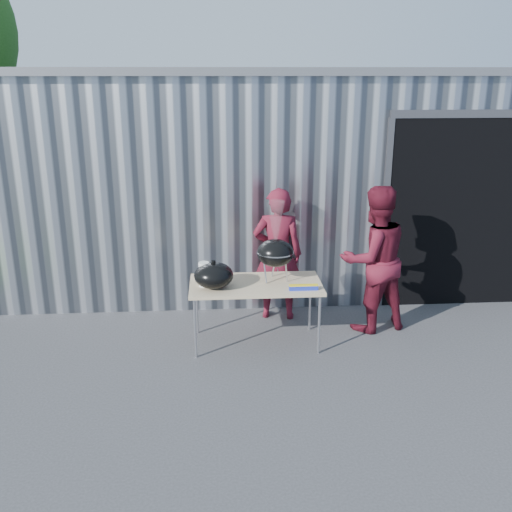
{
  "coord_description": "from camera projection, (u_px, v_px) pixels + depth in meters",
  "views": [
    {
      "loc": [
        -0.12,
        -5.4,
        3.05
      ],
      "look_at": [
        0.31,
        0.75,
        1.05
      ],
      "focal_mm": 40.0,
      "sensor_mm": 36.0,
      "label": 1
    }
  ],
  "objects": [
    {
      "name": "person_bystander",
      "position": [
        374.0,
        259.0,
        6.86
      ],
      "size": [
        1.02,
        0.89,
        1.79
      ],
      "primitive_type": "imported",
      "rotation": [
        0.0,
        0.0,
        3.41
      ],
      "color": "#5A1222",
      "rests_on": "ground"
    },
    {
      "name": "person_cook",
      "position": [
        278.0,
        254.0,
        7.19
      ],
      "size": [
        0.67,
        0.49,
        1.7
      ],
      "primitive_type": "imported",
      "rotation": [
        0.0,
        0.0,
        3.0
      ],
      "color": "#5A1222",
      "rests_on": "ground"
    },
    {
      "name": "paper_towels",
      "position": [
        204.0,
        274.0,
        6.37
      ],
      "size": [
        0.12,
        0.12,
        0.28
      ],
      "primitive_type": "cylinder",
      "color": "white",
      "rests_on": "folding_table"
    },
    {
      "name": "folding_table",
      "position": [
        256.0,
        286.0,
        6.51
      ],
      "size": [
        1.5,
        0.75,
        0.75
      ],
      "color": "tan",
      "rests_on": "ground"
    },
    {
      "name": "ground",
      "position": [
        232.0,
        372.0,
        6.07
      ],
      "size": [
        80.0,
        80.0,
        0.0
      ],
      "primitive_type": "plane",
      "color": "#39393B"
    },
    {
      "name": "white_tub",
      "position": [
        207.0,
        274.0,
        6.64
      ],
      "size": [
        0.2,
        0.15,
        0.1
      ],
      "primitive_type": "cube",
      "color": "white",
      "rests_on": "folding_table"
    },
    {
      "name": "foil_box",
      "position": [
        304.0,
        287.0,
        6.29
      ],
      "size": [
        0.32,
        0.06,
        0.06
      ],
      "color": "#1B2DB0",
      "rests_on": "folding_table"
    },
    {
      "name": "building",
      "position": [
        275.0,
        162.0,
        10.01
      ],
      "size": [
        8.2,
        6.2,
        3.1
      ],
      "color": "#B7BDC4",
      "rests_on": "ground"
    },
    {
      "name": "kettle_grill",
      "position": [
        275.0,
        246.0,
        6.45
      ],
      "size": [
        0.43,
        0.43,
        0.93
      ],
      "color": "black",
      "rests_on": "folding_table"
    },
    {
      "name": "grill_lid",
      "position": [
        214.0,
        275.0,
        6.33
      ],
      "size": [
        0.44,
        0.44,
        0.32
      ],
      "color": "black",
      "rests_on": "folding_table"
    }
  ]
}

